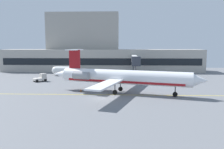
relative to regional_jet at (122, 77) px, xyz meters
name	(u,v)px	position (x,y,z in m)	size (l,w,h in m)	color
ground	(103,99)	(-3.28, -5.22, -3.28)	(120.00, 120.00, 0.11)	slate
terminal_building	(96,51)	(-9.36, 40.97, 4.02)	(72.13, 11.96, 21.48)	#ADA89E
jet_bridge_west	(135,60)	(4.03, 25.60, 1.80)	(2.40, 16.94, 6.43)	silver
regional_jet	(122,77)	(0.00, 0.00, 0.00)	(31.04, 25.67, 8.67)	white
baggage_tug	(41,78)	(-21.31, 14.35, -2.29)	(3.65, 3.57, 2.06)	silver
pushback_tractor	(165,77)	(12.22, 18.87, -2.37)	(3.20, 3.26, 1.88)	#1E4CB2
fuel_tank	(64,70)	(-18.30, 26.62, -1.62)	(7.44, 2.73, 2.90)	white
safety_cone_alpha	(81,90)	(-8.41, 1.18, -2.98)	(0.47, 0.47, 0.55)	orange
safety_cone_bravo	(98,85)	(-5.49, 8.29, -2.98)	(0.47, 0.47, 0.55)	orange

